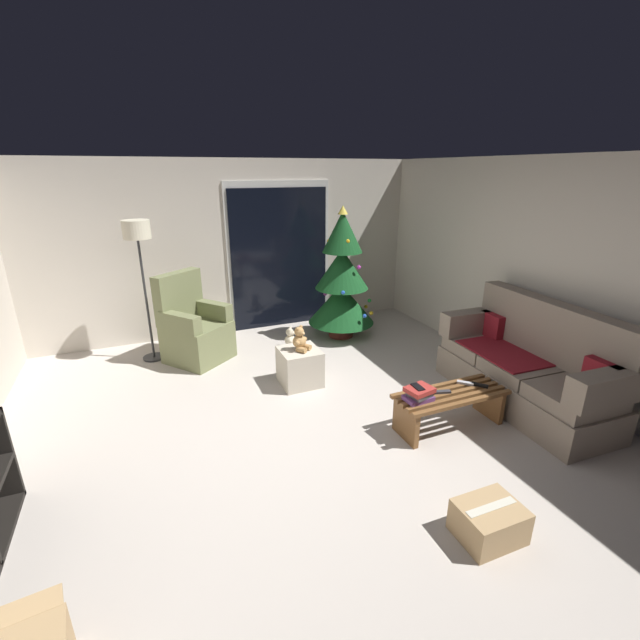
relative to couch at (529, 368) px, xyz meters
The scene contains 19 objects.
ground_plane 2.38m from the couch, behind, with size 7.00×7.00×0.00m, color #BCB2A8.
wall_back 4.21m from the couch, 124.24° to the left, with size 5.72×0.12×2.50m, color beige.
wall_right 1.07m from the couch, 32.53° to the left, with size 0.12×6.00×2.50m, color beige.
patio_door_frame 3.77m from the couch, 115.91° to the left, with size 1.60×0.02×2.20m, color silver.
patio_door_glass 3.75m from the couch, 116.03° to the left, with size 1.50×0.02×2.10m, color black.
couch is the anchor object (origin of this frame).
coffee_table 1.06m from the couch, behind, with size 1.10×0.40×0.37m.
remote_silver 0.81m from the couch, behind, with size 0.04×0.16×0.02m, color #ADADB2.
remote_graphite 1.13m from the couch, behind, with size 0.04×0.16×0.02m, color #333338.
remote_black 0.72m from the couch, behind, with size 0.04×0.16×0.02m, color black.
book_stack 1.41m from the couch, behind, with size 0.27×0.23×0.12m.
cell_phone 1.43m from the couch, behind, with size 0.07×0.14×0.01m, color black.
christmas_tree 2.71m from the couch, 111.19° to the left, with size 0.96×0.96×1.89m.
armchair 3.95m from the couch, 140.81° to the left, with size 0.96×0.96×1.13m.
floor_lamp 4.63m from the couch, 142.69° to the left, with size 0.32×0.32×1.78m.
ottoman 2.45m from the couch, 147.29° to the left, with size 0.44×0.44×0.42m, color beige.
teddy_bear_honey 2.44m from the couch, 147.38° to the left, with size 0.21×0.22×0.29m.
teddy_bear_cream_by_tree 3.00m from the couch, 126.96° to the left, with size 0.22×0.21×0.29m.
cardboard_box_taped_mid_floor 2.08m from the couch, 143.24° to the right, with size 0.43×0.34×0.25m.
Camera 1 is at (-1.25, -3.21, 2.35)m, focal length 24.04 mm.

